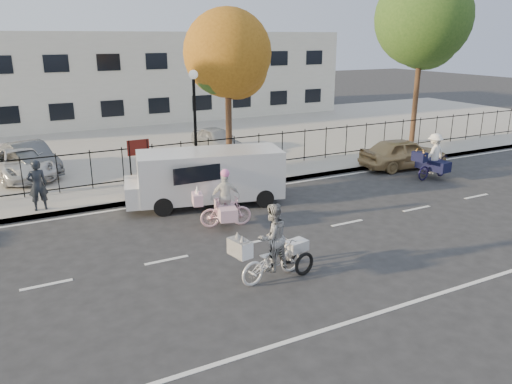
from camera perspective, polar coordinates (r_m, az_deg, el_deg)
ground at (r=14.73m, az=1.04°, el=-5.51°), size 120.00×120.00×0.00m
road_markings at (r=14.73m, az=1.04°, el=-5.49°), size 60.00×9.52×0.01m
curb at (r=19.02m, az=-6.25°, el=-0.00°), size 60.00×0.10×0.15m
sidewalk at (r=19.96m, az=-7.35°, el=0.80°), size 60.00×2.20×0.15m
parking_lot at (r=28.25m, az=-13.72°, el=5.36°), size 60.00×15.60×0.15m
iron_fence at (r=20.75m, az=-8.51°, el=3.75°), size 58.00×0.06×1.50m
building at (r=37.57m, az=-17.93°, el=12.43°), size 34.00×10.00×6.00m
lamppost at (r=20.15m, az=-7.05°, el=9.80°), size 0.36×0.36×4.33m
street_sign at (r=19.75m, az=-13.26°, el=4.32°), size 0.85×0.06×1.80m
zebra_trike at (r=12.23m, az=1.87°, el=-6.66°), size 2.28×1.14×1.94m
unicorn_bike at (r=15.55m, az=-3.60°, el=-1.56°), size 1.89×1.35×1.86m
bull_bike at (r=22.09m, az=19.57°, el=3.39°), size 2.09×1.45×1.91m
white_van at (r=17.55m, az=-5.54°, el=1.90°), size 5.76×2.90×1.93m
gold_sedan at (r=23.50m, az=16.47°, el=4.29°), size 4.16×2.02×1.37m
pedestrian at (r=18.03m, az=-23.70°, el=0.72°), size 0.66×0.46×1.72m
lot_car_b at (r=22.66m, az=-25.28°, el=3.01°), size 2.69×4.57×1.19m
lot_car_c at (r=23.17m, az=-24.42°, el=3.54°), size 2.31×4.15×1.30m
lot_car_d at (r=25.30m, az=-4.49°, el=6.00°), size 1.78×3.65×1.20m
tree_mid at (r=22.20m, az=-2.98°, el=15.11°), size 3.78×3.78×6.93m
tree_east at (r=28.65m, az=18.64°, el=17.84°), size 4.96×4.96×9.10m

